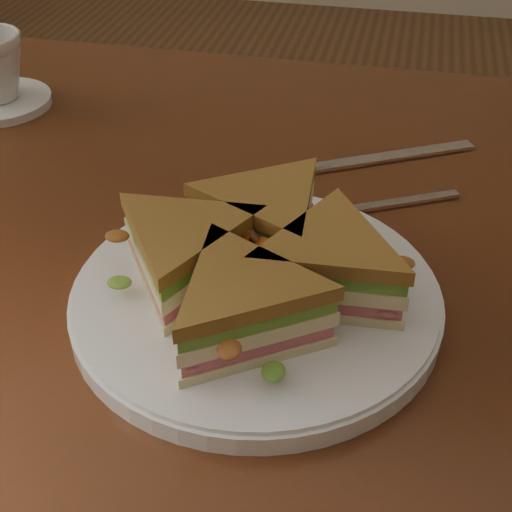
{
  "coord_description": "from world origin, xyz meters",
  "views": [
    {
      "loc": [
        0.13,
        -0.53,
        1.12
      ],
      "look_at": [
        0.03,
        -0.11,
        0.8
      ],
      "focal_mm": 50.0,
      "sensor_mm": 36.0,
      "label": 1
    }
  ],
  "objects_px": {
    "spoon": "(325,213)",
    "sandwich_wedges": "(256,261)",
    "table": "(247,303)",
    "plate": "(256,298)",
    "knife": "(374,160)"
  },
  "relations": [
    {
      "from": "spoon",
      "to": "sandwich_wedges",
      "type": "bearing_deg",
      "value": -132.08
    },
    {
      "from": "spoon",
      "to": "knife",
      "type": "distance_m",
      "value": 0.12
    },
    {
      "from": "spoon",
      "to": "table",
      "type": "bearing_deg",
      "value": 172.05
    },
    {
      "from": "table",
      "to": "sandwich_wedges",
      "type": "relative_size",
      "value": 4.74
    },
    {
      "from": "plate",
      "to": "table",
      "type": "bearing_deg",
      "value": 106.65
    },
    {
      "from": "spoon",
      "to": "plate",
      "type": "bearing_deg",
      "value": -132.08
    },
    {
      "from": "sandwich_wedges",
      "to": "plate",
      "type": "bearing_deg",
      "value": 90.0
    },
    {
      "from": "spoon",
      "to": "knife",
      "type": "relative_size",
      "value": 0.86
    },
    {
      "from": "table",
      "to": "plate",
      "type": "bearing_deg",
      "value": -73.35
    },
    {
      "from": "table",
      "to": "plate",
      "type": "height_order",
      "value": "plate"
    },
    {
      "from": "plate",
      "to": "sandwich_wedges",
      "type": "distance_m",
      "value": 0.04
    },
    {
      "from": "sandwich_wedges",
      "to": "spoon",
      "type": "xyz_separation_m",
      "value": [
        0.04,
        0.14,
        -0.04
      ]
    },
    {
      "from": "table",
      "to": "sandwich_wedges",
      "type": "distance_m",
      "value": 0.19
    },
    {
      "from": "plate",
      "to": "sandwich_wedges",
      "type": "height_order",
      "value": "sandwich_wedges"
    },
    {
      "from": "plate",
      "to": "knife",
      "type": "relative_size",
      "value": 1.49
    }
  ]
}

